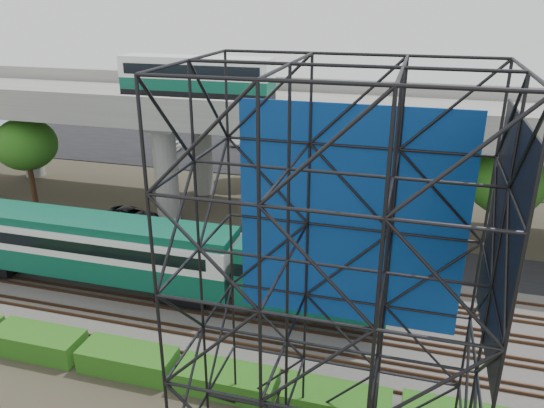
% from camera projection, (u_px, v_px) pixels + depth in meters
% --- Properties ---
extents(ground, '(140.00, 140.00, 0.00)m').
position_uv_depth(ground, '(237.00, 332.00, 28.25)').
color(ground, '#474233').
rests_on(ground, ground).
extents(ballast_bed, '(90.00, 12.00, 0.20)m').
position_uv_depth(ballast_bed, '(249.00, 310.00, 30.01)').
color(ballast_bed, slate).
rests_on(ballast_bed, ground).
extents(service_road, '(90.00, 5.00, 0.08)m').
position_uv_depth(service_road, '(286.00, 247.00, 37.64)').
color(service_road, black).
rests_on(service_road, ground).
extents(parking_lot, '(90.00, 18.00, 0.08)m').
position_uv_depth(parking_lot, '(338.00, 157.00, 58.68)').
color(parking_lot, black).
rests_on(parking_lot, ground).
extents(harbor_water, '(140.00, 40.00, 0.03)m').
position_uv_depth(harbor_water, '(362.00, 116.00, 78.39)').
color(harbor_water, slate).
rests_on(harbor_water, ground).
extents(rail_tracks, '(90.00, 9.52, 0.16)m').
position_uv_depth(rail_tracks, '(249.00, 308.00, 29.94)').
color(rail_tracks, '#472D1E').
rests_on(rail_tracks, ballast_bed).
extents(commuter_train, '(29.30, 3.06, 4.30)m').
position_uv_depth(commuter_train, '(115.00, 249.00, 31.05)').
color(commuter_train, black).
rests_on(commuter_train, rail_tracks).
extents(overpass, '(80.00, 12.00, 12.40)m').
position_uv_depth(overpass, '(297.00, 117.00, 39.72)').
color(overpass, '#9E9B93').
rests_on(overpass, ground).
extents(scaffold_tower, '(9.36, 6.36, 15.00)m').
position_uv_depth(scaffold_tower, '(333.00, 309.00, 16.80)').
color(scaffold_tower, black).
rests_on(scaffold_tower, ground).
extents(hedge_strip, '(34.60, 1.80, 1.20)m').
position_uv_depth(hedge_strip, '(227.00, 379.00, 23.94)').
color(hedge_strip, '#1F5112').
rests_on(hedge_strip, ground).
extents(trees, '(40.94, 16.94, 7.69)m').
position_uv_depth(trees, '(247.00, 147.00, 41.85)').
color(trees, '#382314').
rests_on(trees, ground).
extents(suv, '(4.83, 2.62, 1.28)m').
position_uv_depth(suv, '(132.00, 216.00, 41.19)').
color(suv, black).
rests_on(suv, service_road).
extents(parked_cars, '(37.99, 9.37, 1.31)m').
position_uv_depth(parked_cars, '(348.00, 153.00, 57.86)').
color(parked_cars, silver).
rests_on(parked_cars, parking_lot).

